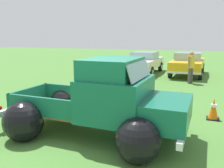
# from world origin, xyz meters

# --- Properties ---
(ground_plane) EXTENTS (80.00, 80.00, 0.00)m
(ground_plane) POSITION_xyz_m (0.00, 0.00, 0.00)
(ground_plane) COLOR #477A33
(vintage_pickup_truck) EXTENTS (4.66, 2.83, 1.96)m
(vintage_pickup_truck) POSITION_xyz_m (0.39, -0.01, 0.76)
(vintage_pickup_truck) COLOR black
(vintage_pickup_truck) RESTS_ON ground
(show_car_0) EXTENTS (1.89, 4.57, 1.43)m
(show_car_0) POSITION_xyz_m (-1.20, 10.49, 0.78)
(show_car_0) COLOR black
(show_car_0) RESTS_ON ground
(show_car_1) EXTENTS (1.98, 4.41, 1.43)m
(show_car_1) POSITION_xyz_m (1.55, 10.71, 0.78)
(show_car_1) COLOR black
(show_car_1) RESTS_ON ground
(spectator_0) EXTENTS (0.46, 0.50, 1.67)m
(spectator_0) POSITION_xyz_m (1.89, 7.90, 0.95)
(spectator_0) COLOR #4C4742
(spectator_0) RESTS_ON ground
(lane_cone_0) EXTENTS (0.36, 0.36, 0.63)m
(lane_cone_0) POSITION_xyz_m (2.88, 2.26, 0.31)
(lane_cone_0) COLOR black
(lane_cone_0) RESTS_ON ground
(lane_cone_1) EXTENTS (0.36, 0.36, 0.63)m
(lane_cone_1) POSITION_xyz_m (1.88, 2.93, 0.31)
(lane_cone_1) COLOR black
(lane_cone_1) RESTS_ON ground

